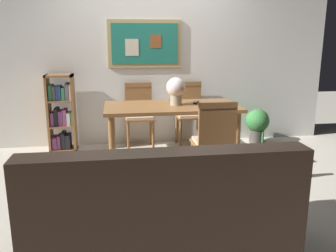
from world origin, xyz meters
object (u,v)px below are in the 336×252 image
object	(u,v)px
dining_chair_far_left	(139,110)
flower_vase	(176,89)
potted_ivy	(257,124)
leather_couch	(161,212)
dining_table	(172,113)
dining_chair_near_right	(214,136)
dining_chair_far_right	(189,108)
bookshelf	(62,114)
tv_remote	(196,102)

from	to	relation	value
dining_chair_far_left	flower_vase	xyz separation A→B (m)	(0.40, -0.76, 0.39)
potted_ivy	leather_couch	bearing A→B (deg)	-124.31
dining_table	flower_vase	xyz separation A→B (m)	(0.05, 0.01, 0.29)
dining_chair_near_right	potted_ivy	distance (m)	1.85
flower_vase	leather_couch	bearing A→B (deg)	-102.66
leather_couch	flower_vase	distance (m)	2.02
dining_chair_far_right	dining_chair_far_left	size ratio (longest dim) A/B	1.00
dining_table	flower_vase	distance (m)	0.29
dining_chair_far_right	potted_ivy	xyz separation A→B (m)	(1.02, -0.06, -0.25)
dining_chair_far_right	dining_chair_far_left	xyz separation A→B (m)	(-0.72, -0.01, 0.00)
dining_table	flower_vase	size ratio (longest dim) A/B	4.83
dining_chair_near_right	bookshelf	bearing A→B (deg)	138.54
dining_chair_near_right	dining_table	bearing A→B (deg)	113.07
potted_ivy	dining_chair_far_right	bearing A→B (deg)	176.61
flower_vase	tv_remote	size ratio (longest dim) A/B	2.07
dining_table	leather_couch	world-z (taller)	leather_couch
leather_couch	flower_vase	bearing A→B (deg)	77.34
dining_table	bookshelf	distance (m)	1.60
flower_vase	tv_remote	world-z (taller)	flower_vase
potted_ivy	tv_remote	distance (m)	1.33
flower_vase	tv_remote	distance (m)	0.33
bookshelf	potted_ivy	bearing A→B (deg)	-0.73
dining_chair_far_right	tv_remote	size ratio (longest dim) A/B	5.68
bookshelf	flower_vase	world-z (taller)	flower_vase
dining_chair_far_left	potted_ivy	world-z (taller)	dining_chair_far_left
dining_chair_far_left	dining_chair_far_right	bearing A→B (deg)	0.94
dining_chair_far_right	flower_vase	size ratio (longest dim) A/B	2.75
bookshelf	flower_vase	bearing A→B (deg)	-27.37
bookshelf	dining_table	bearing A→B (deg)	-28.60
dining_chair_far_right	leather_couch	distance (m)	2.77
dining_chair_far_left	potted_ivy	bearing A→B (deg)	-1.59
dining_table	dining_chair_far_left	bearing A→B (deg)	113.93
dining_chair_near_right	bookshelf	distance (m)	2.29
dining_table	dining_chair_near_right	distance (m)	0.83
dining_chair_far_right	leather_couch	size ratio (longest dim) A/B	0.51
dining_chair_far_right	tv_remote	xyz separation A→B (m)	(-0.06, -0.69, 0.21)
dining_table	tv_remote	world-z (taller)	tv_remote
dining_table	dining_chair_near_right	size ratio (longest dim) A/B	1.76
dining_chair_near_right	leather_couch	world-z (taller)	dining_chair_near_right
bookshelf	dining_chair_far_right	bearing A→B (deg)	0.80
dining_chair_far_right	leather_couch	xyz separation A→B (m)	(-0.75, -2.65, -0.22)
dining_chair_far_right	potted_ivy	size ratio (longest dim) A/B	1.80
bookshelf	leather_couch	bearing A→B (deg)	-68.61
tv_remote	leather_couch	bearing A→B (deg)	-109.35
dining_chair_near_right	dining_chair_far_left	distance (m)	1.67
bookshelf	potted_ivy	xyz separation A→B (m)	(2.80, -0.04, -0.22)
dining_table	dining_chair_far_left	world-z (taller)	dining_chair_far_left
dining_chair_far_left	flower_vase	world-z (taller)	flower_vase
bookshelf	tv_remote	world-z (taller)	bookshelf
bookshelf	potted_ivy	world-z (taller)	bookshelf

